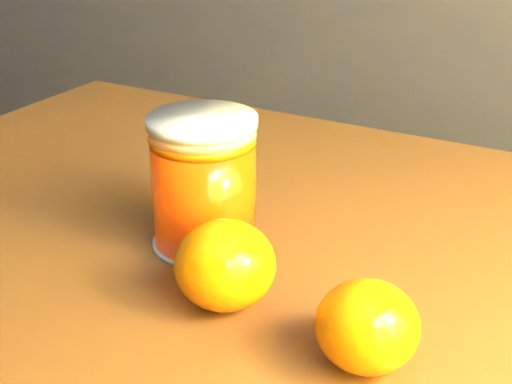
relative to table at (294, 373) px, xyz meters
The scene contains 5 objects.
kitchen_counter 1.50m from the table, 127.25° to the left, with size 3.15×0.60×0.90m, color #4B4B50.
table is the anchor object (origin of this frame).
juice_glass 0.17m from the table, behind, with size 0.09×0.09×0.11m.
orange_front 0.14m from the table, 109.48° to the right, with size 0.07×0.07×0.06m, color orange.
orange_back 0.17m from the table, 36.57° to the right, with size 0.06×0.06×0.06m, color orange.
Camera 1 is at (1.14, -0.14, 1.01)m, focal length 50.00 mm.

